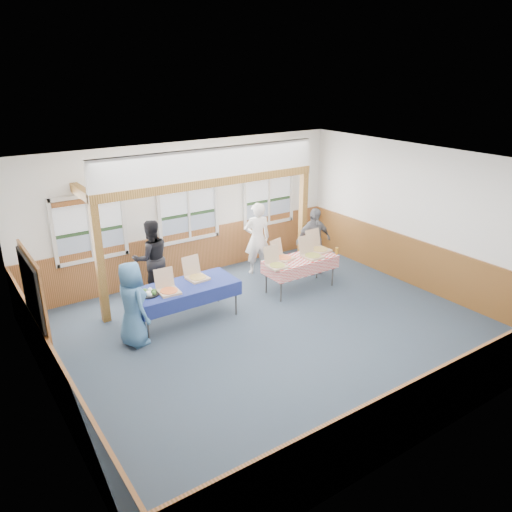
{
  "coord_description": "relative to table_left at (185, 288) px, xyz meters",
  "views": [
    {
      "loc": [
        -5.01,
        -6.71,
        4.76
      ],
      "look_at": [
        0.23,
        1.0,
        1.2
      ],
      "focal_mm": 35.0,
      "sensor_mm": 36.0,
      "label": 1
    }
  ],
  "objects": [
    {
      "name": "table_right",
      "position": [
        2.8,
        -0.13,
        -0.01
      ],
      "size": [
        1.74,
        0.93,
        0.76
      ],
      "rotation": [
        0.0,
        0.0,
        0.12
      ],
      "color": "#353535",
      "rests_on": "floor"
    },
    {
      "name": "wainscot_front",
      "position": [
        1.17,
        -4.89,
        -0.16
      ],
      "size": [
        7.98,
        0.05,
        1.1
      ],
      "primitive_type": "cube",
      "color": "brown",
      "rests_on": "floor"
    },
    {
      "name": "cased_opening",
      "position": [
        -2.79,
        -0.52,
        0.34
      ],
      "size": [
        0.06,
        1.3,
        2.1
      ],
      "primitive_type": "cube",
      "color": "#353535",
      "rests_on": "wall_left"
    },
    {
      "name": "wainscot_right",
      "position": [
        5.14,
        -1.42,
        -0.16
      ],
      "size": [
        0.05,
        6.98,
        1.1
      ],
      "primitive_type": "cube",
      "color": "brown",
      "rests_on": "floor"
    },
    {
      "name": "table_left",
      "position": [
        0.0,
        0.0,
        0.0
      ],
      "size": [
        2.26,
        1.77,
        0.76
      ],
      "rotation": [
        0.0,
        0.0,
        0.43
      ],
      "color": "#353535",
      "rests_on": "floor"
    },
    {
      "name": "ceiling",
      "position": [
        1.17,
        -1.42,
        2.49
      ],
      "size": [
        8.0,
        8.0,
        0.0
      ],
      "primitive_type": "plane",
      "rotation": [
        3.14,
        0.0,
        0.0
      ],
      "color": "white",
      "rests_on": "wall_back"
    },
    {
      "name": "pizza_box_f",
      "position": [
        3.45,
        0.02,
        0.12
      ],
      "size": [
        0.43,
        0.52,
        0.46
      ],
      "rotation": [
        0.0,
        0.0,
        0.03
      ],
      "color": "tan",
      "rests_on": "table_right"
    },
    {
      "name": "woman_black",
      "position": [
        -0.05,
        1.49,
        0.15
      ],
      "size": [
        0.89,
        0.72,
        1.72
      ],
      "primitive_type": "imported",
      "rotation": [
        0.0,
        0.0,
        3.06
      ],
      "color": "black",
      "rests_on": "floor"
    },
    {
      "name": "wall_front",
      "position": [
        1.17,
        -4.92,
        0.89
      ],
      "size": [
        8.0,
        0.0,
        8.0
      ],
      "primitive_type": "plane",
      "rotation": [
        -1.57,
        0.0,
        0.0
      ],
      "color": "silver",
      "rests_on": "floor"
    },
    {
      "name": "wainscot_back",
      "position": [
        1.17,
        2.06,
        -0.16
      ],
      "size": [
        7.98,
        0.05,
        1.1
      ],
      "primitive_type": "cube",
      "color": "brown",
      "rests_on": "floor"
    },
    {
      "name": "woman_white",
      "position": [
        2.56,
        1.23,
        0.18
      ],
      "size": [
        0.74,
        0.59,
        1.77
      ],
      "primitive_type": "imported",
      "rotation": [
        0.0,
        0.0,
        2.86
      ],
      "color": "silver",
      "rests_on": "floor"
    },
    {
      "name": "wall_left",
      "position": [
        -2.83,
        -1.42,
        0.89
      ],
      "size": [
        0.0,
        8.0,
        8.0
      ],
      "primitive_type": "plane",
      "rotation": [
        1.57,
        0.0,
        1.57
      ],
      "color": "silver",
      "rests_on": "floor"
    },
    {
      "name": "window_right",
      "position": [
        3.47,
        2.04,
        0.97
      ],
      "size": [
        1.56,
        0.1,
        1.46
      ],
      "color": "silver",
      "rests_on": "wall_back"
    },
    {
      "name": "post_right",
      "position": [
        3.67,
        0.88,
        0.49
      ],
      "size": [
        0.15,
        0.15,
        2.4
      ],
      "primitive_type": "cube",
      "color": "brown",
      "rests_on": "floor"
    },
    {
      "name": "wall_back",
      "position": [
        1.17,
        2.08,
        0.89
      ],
      "size": [
        8.0,
        0.0,
        8.0
      ],
      "primitive_type": "plane",
      "rotation": [
        1.57,
        0.0,
        0.0
      ],
      "color": "silver",
      "rests_on": "floor"
    },
    {
      "name": "pizza_box_e",
      "position": [
        3.05,
        -0.2,
        0.12
      ],
      "size": [
        0.41,
        0.5,
        0.44
      ],
      "rotation": [
        0.0,
        0.0,
        0.01
      ],
      "color": "tan",
      "rests_on": "table_right"
    },
    {
      "name": "window_mid",
      "position": [
        1.17,
        2.04,
        0.97
      ],
      "size": [
        1.56,
        0.1,
        1.46
      ],
      "color": "silver",
      "rests_on": "wall_back"
    },
    {
      "name": "pizza_box_b",
      "position": [
        0.35,
        0.16,
        0.12
      ],
      "size": [
        0.42,
        0.5,
        0.42
      ],
      "rotation": [
        0.0,
        0.0,
        0.07
      ],
      "color": "tan",
      "rests_on": "table_left"
    },
    {
      "name": "pizza_box_a",
      "position": [
        -0.4,
        -0.11,
        0.12
      ],
      "size": [
        0.41,
        0.49,
        0.41
      ],
      "rotation": [
        0.0,
        0.0,
        -0.06
      ],
      "color": "tan",
      "rests_on": "table_left"
    },
    {
      "name": "post_left",
      "position": [
        -1.33,
        0.88,
        0.49
      ],
      "size": [
        0.15,
        0.15,
        2.4
      ],
      "primitive_type": "cube",
      "color": "brown",
      "rests_on": "floor"
    },
    {
      "name": "window_left",
      "position": [
        -1.13,
        2.04,
        0.97
      ],
      "size": [
        1.56,
        0.1,
        1.46
      ],
      "color": "silver",
      "rests_on": "wall_back"
    },
    {
      "name": "cross_beam",
      "position": [
        1.17,
        0.88,
        1.78
      ],
      "size": [
        5.15,
        0.18,
        0.18
      ],
      "primitive_type": "cube",
      "color": "brown",
      "rests_on": "post_left"
    },
    {
      "name": "wall_right",
      "position": [
        5.17,
        -1.42,
        0.89
      ],
      "size": [
        0.0,
        8.0,
        8.0
      ],
      "primitive_type": "plane",
      "rotation": [
        1.57,
        0.0,
        -1.57
      ],
      "color": "silver",
      "rests_on": "floor"
    },
    {
      "name": "drink_glass",
      "position": [
        3.65,
        -0.38,
        0.13
      ],
      "size": [
        0.07,
        0.07,
        0.15
      ],
      "primitive_type": "cylinder",
      "color": "#9A6819",
      "rests_on": "table_right"
    },
    {
      "name": "veggie_tray",
      "position": [
        -0.75,
        -0.0,
        0.08
      ],
      "size": [
        0.41,
        0.41,
        0.09
      ],
      "color": "black",
      "rests_on": "table_left"
    },
    {
      "name": "pizza_box_c",
      "position": [
        2.05,
        -0.22,
        0.12
      ],
      "size": [
        0.39,
        0.47,
        0.41
      ],
      "rotation": [
        0.0,
        0.0,
        -0.03
      ],
      "color": "tan",
      "rests_on": "table_right"
    },
    {
      "name": "floor",
      "position": [
        1.17,
        -1.42,
        -0.71
      ],
      "size": [
        8.0,
        8.0,
        0.0
      ],
      "primitive_type": "plane",
      "color": "#273240",
      "rests_on": "ground"
    },
    {
      "name": "wainscot_left",
      "position": [
        -2.81,
        -1.42,
        -0.16
      ],
      "size": [
        0.05,
        6.98,
        1.1
      ],
      "primitive_type": "cube",
      "color": "brown",
      "rests_on": "floor"
    },
    {
      "name": "pizza_box_d",
      "position": [
        2.44,
        0.06,
        0.12
      ],
      "size": [
        0.47,
        0.53,
        0.41
      ],
      "rotation": [
        0.0,
        0.0,
        0.26
      ],
      "color": "tan",
      "rests_on": "table_right"
    },
    {
      "name": "man_blue",
      "position": [
        -1.17,
        -0.28,
        0.09
      ],
      "size": [
        0.61,
        0.84,
        1.59
      ],
      "primitive_type": "imported",
      "rotation": [
        0.0,
        0.0,
        1.71
      ],
      "color": "#3B6794",
      "rests_on": "floor"
    },
    {
      "name": "person_grey",
      "position": [
        3.71,
        0.51,
        0.1
      ],
      "size": [
        0.99,
        0.52,
        1.62
      ],
      "primitive_type": "imported",
      "rotation": [
        0.0,
        0.0,
        -0.13
      ],
      "color": "slate",
      "rests_on": "floor"
    }
  ]
}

